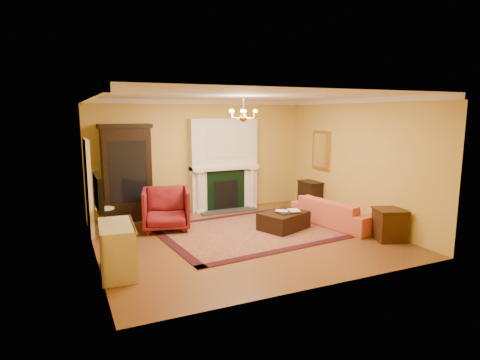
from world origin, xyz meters
TOP-DOWN VIEW (x-y plane):
  - floor at (0.00, 0.00)m, footprint 6.00×5.50m
  - ceiling at (0.00, 0.00)m, footprint 6.00×5.50m
  - wall_back at (0.00, 2.76)m, footprint 6.00×0.02m
  - wall_front at (0.00, -2.76)m, footprint 6.00×0.02m
  - wall_left at (-3.01, 0.00)m, footprint 0.02×5.50m
  - wall_right at (3.01, 0.00)m, footprint 0.02×5.50m
  - fireplace at (0.60, 2.57)m, footprint 1.90×0.70m
  - crown_molding at (0.00, 0.96)m, footprint 6.00×5.50m
  - doorway at (-2.95, 1.70)m, footprint 0.08×1.05m
  - tv_panel at (-2.95, -0.60)m, footprint 0.09×0.95m
  - gilt_mirror at (2.97, 1.40)m, footprint 0.06×0.76m
  - chandelier at (-0.00, 0.00)m, footprint 0.63×0.55m
  - oriental_rug at (0.37, 0.33)m, footprint 4.25×3.35m
  - china_cabinet at (-2.02, 2.49)m, footprint 1.15×0.54m
  - wingback_armchair at (-1.35, 1.29)m, footprint 1.23×1.18m
  - pedestal_table at (-2.70, 1.11)m, footprint 0.38×0.38m
  - commode at (-2.73, -0.89)m, footprint 0.61×1.16m
  - coral_sofa at (2.41, -0.03)m, footprint 1.05×2.28m
  - end_table at (2.72, -1.43)m, footprint 0.71×0.71m
  - console_table at (2.78, 1.59)m, footprint 0.39×0.68m
  - leather_ottoman at (1.10, 0.16)m, footprint 1.26×1.10m
  - ottoman_tray at (1.12, 0.09)m, footprint 0.44×0.35m
  - book_a at (0.97, 0.06)m, footprint 0.15×0.18m
  - book_b at (1.21, 0.11)m, footprint 0.23×0.08m
  - topiary_left at (0.05, 2.53)m, footprint 0.16×0.16m
  - topiary_right at (1.38, 2.53)m, footprint 0.17×0.17m

SIDE VIEW (x-z plane):
  - floor at x=0.00m, z-range -0.02..0.00m
  - oriental_rug at x=0.37m, z-range 0.00..0.02m
  - leather_ottoman at x=1.10m, z-range 0.02..0.41m
  - end_table at x=2.72m, z-range 0.00..0.64m
  - console_table at x=2.78m, z-range 0.00..0.75m
  - pedestal_table at x=-2.70m, z-range 0.05..0.73m
  - commode at x=-2.73m, z-range 0.00..0.84m
  - ottoman_tray at x=1.12m, z-range 0.41..0.44m
  - coral_sofa at x=2.41m, z-range 0.00..0.86m
  - wingback_armchair at x=-1.35m, z-range 0.00..1.06m
  - book_a at x=0.97m, z-range 0.44..0.71m
  - book_b at x=1.21m, z-range 0.44..0.76m
  - doorway at x=-2.95m, z-range 0.00..2.10m
  - china_cabinet at x=-2.02m, z-range 0.00..2.29m
  - fireplace at x=0.60m, z-range -0.06..2.44m
  - tv_panel at x=-2.95m, z-range 1.06..1.64m
  - topiary_left at x=0.05m, z-range 1.25..1.69m
  - topiary_right at x=1.38m, z-range 1.25..1.71m
  - wall_back at x=0.00m, z-range 0.00..3.00m
  - wall_front at x=0.00m, z-range 0.00..3.00m
  - wall_left at x=-3.01m, z-range 0.00..3.00m
  - wall_right at x=3.01m, z-range 0.00..3.00m
  - gilt_mirror at x=2.97m, z-range 1.12..2.17m
  - chandelier at x=0.00m, z-range 2.34..2.87m
  - crown_molding at x=0.00m, z-range 2.88..3.00m
  - ceiling at x=0.00m, z-range 3.00..3.02m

